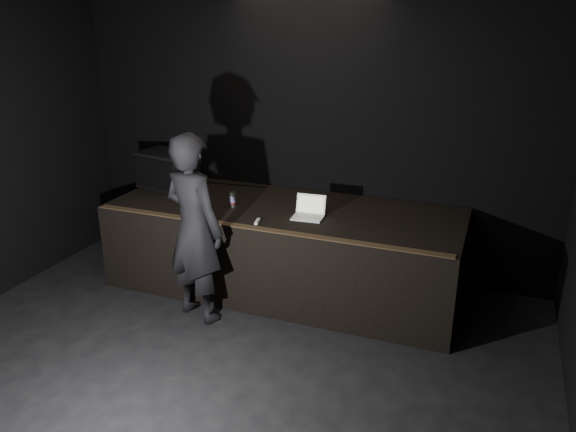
# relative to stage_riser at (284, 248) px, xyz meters

# --- Properties ---
(room_walls) EXTENTS (6.10, 7.10, 3.52)m
(room_walls) POSITION_rel_stage_riser_xyz_m (0.00, -2.73, 1.52)
(room_walls) COLOR black
(room_walls) RESTS_ON ground
(stage_riser) EXTENTS (4.00, 1.50, 1.00)m
(stage_riser) POSITION_rel_stage_riser_xyz_m (0.00, 0.00, 0.00)
(stage_riser) COLOR black
(stage_riser) RESTS_ON ground
(riser_lip) EXTENTS (3.92, 0.10, 0.01)m
(riser_lip) POSITION_rel_stage_riser_xyz_m (0.00, -0.71, 0.51)
(riser_lip) COLOR brown
(riser_lip) RESTS_ON stage_riser
(stage_monitor) EXTENTS (0.75, 0.61, 0.45)m
(stage_monitor) POSITION_rel_stage_riser_xyz_m (-1.67, 0.22, 0.72)
(stage_monitor) COLOR black
(stage_monitor) RESTS_ON stage_riser
(cable) EXTENTS (0.99, 0.12, 0.02)m
(cable) POSITION_rel_stage_riser_xyz_m (-0.99, 0.58, 0.51)
(cable) COLOR black
(cable) RESTS_ON stage_riser
(laptop) EXTENTS (0.35, 0.31, 0.22)m
(laptop) POSITION_rel_stage_riser_xyz_m (0.36, -0.18, 0.56)
(laptop) COLOR white
(laptop) RESTS_ON stage_riser
(beer_can) EXTENTS (0.07, 0.07, 0.18)m
(beer_can) POSITION_rel_stage_riser_xyz_m (-0.56, -0.19, 0.59)
(beer_can) COLOR silver
(beer_can) RESTS_ON stage_riser
(plastic_cup) EXTENTS (0.08, 0.08, 0.10)m
(plastic_cup) POSITION_rel_stage_riser_xyz_m (0.46, 0.14, 0.55)
(plastic_cup) COLOR white
(plastic_cup) RESTS_ON stage_riser
(wii_remote) EXTENTS (0.06, 0.15, 0.03)m
(wii_remote) POSITION_rel_stage_riser_xyz_m (-0.09, -0.55, 0.51)
(wii_remote) COLOR white
(wii_remote) RESTS_ON stage_riser
(person) EXTENTS (0.84, 0.68, 2.01)m
(person) POSITION_rel_stage_riser_xyz_m (-0.62, -0.95, 0.50)
(person) COLOR black
(person) RESTS_ON ground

